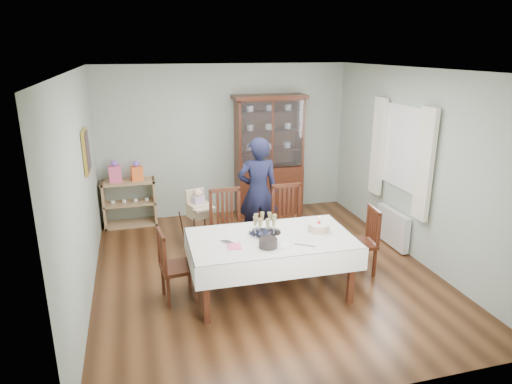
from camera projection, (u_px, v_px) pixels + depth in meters
name	position (u px, v px, depth m)	size (l,w,h in m)	color
floor	(264.00, 271.00, 6.32)	(5.00, 5.00, 0.00)	#593319
room_shell	(254.00, 142.00, 6.30)	(5.00, 5.00, 5.00)	#9EAA99
dining_table	(271.00, 265.00, 5.64)	(2.02, 1.19, 0.76)	#461E11
china_cabinet	(269.00, 154.00, 8.25)	(1.30, 0.48, 2.18)	#461E11
sideboard	(130.00, 203.00, 7.86)	(0.90, 0.38, 0.80)	tan
picture_frame	(86.00, 151.00, 6.00)	(0.04, 0.48, 0.58)	gold
window	(404.00, 148.00, 6.69)	(0.04, 1.02, 1.22)	white
curtain_left	(425.00, 165.00, 6.13)	(0.07, 0.30, 1.55)	silver
curtain_right	(378.00, 147.00, 7.28)	(0.07, 0.30, 1.55)	silver
radiator	(392.00, 227.00, 7.05)	(0.10, 0.80, 0.55)	white
chair_far_left	(229.00, 242.00, 6.48)	(0.49, 0.49, 1.06)	#461E11
chair_far_right	(290.00, 236.00, 6.69)	(0.48, 0.48, 1.06)	#461E11
chair_end_left	(178.00, 279.00, 5.55)	(0.45, 0.45, 0.91)	#461E11
chair_end_right	(359.00, 253.00, 6.23)	(0.45, 0.45, 0.91)	#461E11
woman	(258.00, 192.00, 6.94)	(0.62, 0.41, 1.71)	black
high_chair	(199.00, 224.00, 7.01)	(0.53, 0.53, 0.93)	black
champagne_tray	(265.00, 228.00, 5.60)	(0.41, 0.41, 0.25)	silver
birthday_cake	(319.00, 228.00, 5.67)	(0.31, 0.31, 0.21)	white
plate_stack_dark	(268.00, 243.00, 5.24)	(0.22, 0.22, 0.10)	black
plate_stack_white	(282.00, 242.00, 5.30)	(0.19, 0.19, 0.08)	white
napkin_stack	(234.00, 246.00, 5.24)	(0.15, 0.15, 0.02)	#EC5782
cutlery	(225.00, 243.00, 5.36)	(0.11, 0.17, 0.01)	silver
cake_knife	(305.00, 245.00, 5.29)	(0.25, 0.02, 0.01)	silver
gift_bag_pink	(115.00, 172.00, 7.62)	(0.21, 0.14, 0.37)	#EC5782
gift_bag_orange	(137.00, 172.00, 7.72)	(0.21, 0.16, 0.35)	orange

